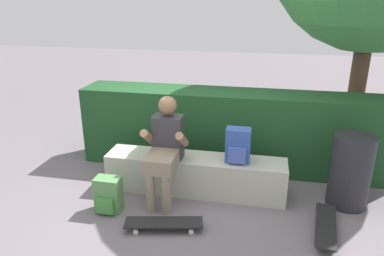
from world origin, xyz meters
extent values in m
plane|color=slate|center=(0.00, 0.00, 0.00)|extent=(24.00, 24.00, 0.00)
cube|color=#ACAF9B|center=(0.00, 0.38, 0.23)|extent=(2.16, 0.42, 0.46)
cube|color=#333338|center=(-0.31, 0.32, 0.72)|extent=(0.34, 0.22, 0.52)
sphere|color=#8C6647|center=(-0.31, 0.32, 1.10)|extent=(0.21, 0.21, 0.21)
cube|color=gray|center=(-0.31, 0.01, 0.54)|extent=(0.32, 0.40, 0.17)
cylinder|color=gray|center=(-0.40, -0.14, 0.23)|extent=(0.11, 0.11, 0.46)
cylinder|color=gray|center=(-0.22, -0.14, 0.23)|extent=(0.11, 0.11, 0.46)
cylinder|color=#8C6647|center=(-0.51, 0.18, 0.76)|extent=(0.09, 0.33, 0.27)
cylinder|color=#8C6647|center=(-0.11, 0.18, 0.76)|extent=(0.09, 0.33, 0.27)
cube|color=black|center=(-0.16, -0.45, 0.08)|extent=(0.82, 0.36, 0.02)
cylinder|color=silver|center=(0.09, -0.32, 0.03)|extent=(0.06, 0.04, 0.05)
cylinder|color=silver|center=(0.12, -0.46, 0.03)|extent=(0.06, 0.04, 0.05)
cylinder|color=silver|center=(-0.45, -0.43, 0.03)|extent=(0.06, 0.04, 0.05)
cylinder|color=silver|center=(-0.42, -0.58, 0.03)|extent=(0.06, 0.04, 0.05)
cube|color=black|center=(1.46, -0.16, 0.08)|extent=(0.31, 0.82, 0.02)
cylinder|color=silver|center=(1.42, 0.13, 0.03)|extent=(0.04, 0.06, 0.05)
cylinder|color=silver|center=(1.57, 0.11, 0.03)|extent=(0.04, 0.06, 0.05)
cylinder|color=silver|center=(1.35, -0.42, 0.03)|extent=(0.04, 0.06, 0.05)
cylinder|color=silver|center=(1.49, -0.45, 0.03)|extent=(0.04, 0.06, 0.05)
cube|color=#2D4C99|center=(0.50, 0.38, 0.66)|extent=(0.28, 0.18, 0.40)
cube|color=#3F58AA|center=(0.50, 0.27, 0.58)|extent=(0.20, 0.05, 0.18)
cube|color=#51894C|center=(-0.86, -0.22, 0.20)|extent=(0.28, 0.18, 0.40)
cube|color=#3D8538|center=(-0.86, -0.34, 0.12)|extent=(0.20, 0.05, 0.18)
cube|color=#1B4521|center=(0.36, 1.21, 0.53)|extent=(4.16, 0.61, 1.06)
cylinder|color=#473323|center=(2.05, 1.98, 1.21)|extent=(0.23, 0.23, 2.42)
cylinder|color=#232328|center=(1.76, 0.45, 0.42)|extent=(0.45, 0.45, 0.84)
camera|label=1|loc=(0.75, -3.48, 2.27)|focal=33.96mm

